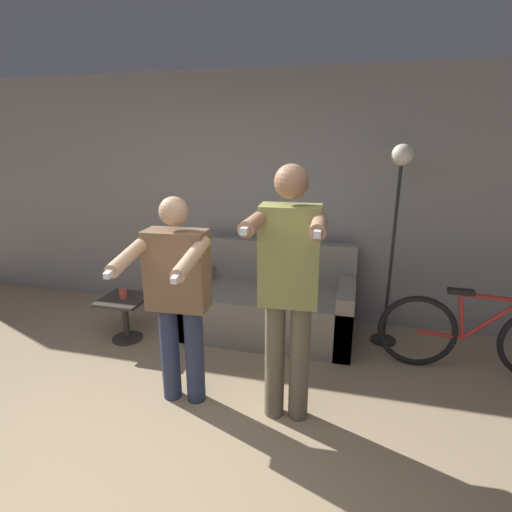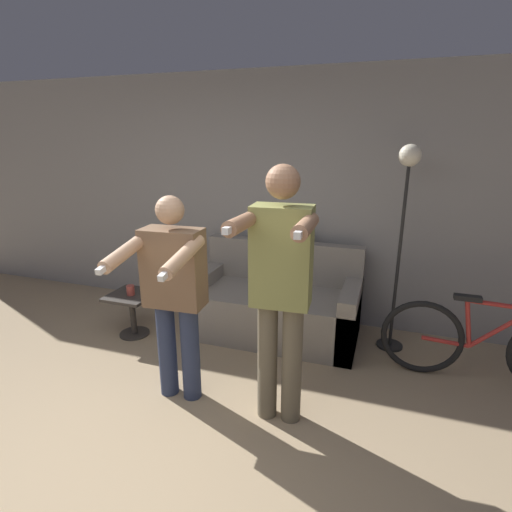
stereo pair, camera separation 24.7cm
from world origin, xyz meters
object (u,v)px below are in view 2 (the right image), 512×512
couch (275,306)px  bicycle (485,345)px  person_right (280,284)px  cup (131,290)px  side_table (132,306)px  cat (296,235)px  floor_lamp (405,202)px  person_left (173,289)px

couch → bicycle: size_ratio=1.02×
person_right → cup: 1.95m
couch → side_table: couch is taller
side_table → cup: size_ratio=4.51×
cat → cup: cat is taller
person_right → cat: person_right is taller
floor_lamp → side_table: 2.78m
cat → person_left: bearing=-109.2°
couch → person_left: person_left is taller
couch → person_left: (-0.41, -1.24, 0.60)m
person_right → cat: (-0.26, 1.54, -0.05)m
floor_lamp → cup: bearing=-166.2°
person_left → person_right: (0.80, 0.00, 0.13)m
cup → floor_lamp: bearing=13.8°
side_table → bicycle: bearing=3.8°
couch → cup: bearing=-159.1°
cat → cup: (-1.47, -0.82, -0.49)m
floor_lamp → bicycle: bearing=-28.0°
floor_lamp → side_table: (-2.49, -0.59, -1.09)m
person_right → couch: bearing=103.4°
floor_lamp → cup: floor_lamp is taller
cat → side_table: 1.81m
couch → floor_lamp: 1.59m
person_left → couch: bearing=68.4°
cup → person_left: bearing=-38.1°
couch → floor_lamp: floor_lamp is taller
couch → person_right: person_right is taller
floor_lamp → person_right: bearing=-119.2°
person_left → side_table: size_ratio=3.54×
couch → side_table: (-1.36, -0.50, 0.02)m
cup → person_right: bearing=-22.8°
person_left → bicycle: person_left is taller
couch → bicycle: (1.84, -0.29, 0.05)m
cat → side_table: size_ratio=0.91×
cat → side_table: cat is taller
floor_lamp → bicycle: 1.33m
bicycle → floor_lamp: bearing=152.0°
floor_lamp → bicycle: (0.71, -0.38, -1.06)m
bicycle → person_left: bearing=-157.0°
person_right → side_table: 2.02m
person_left → cat: (0.54, 1.54, 0.08)m
cup → bicycle: (3.19, 0.23, -0.15)m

